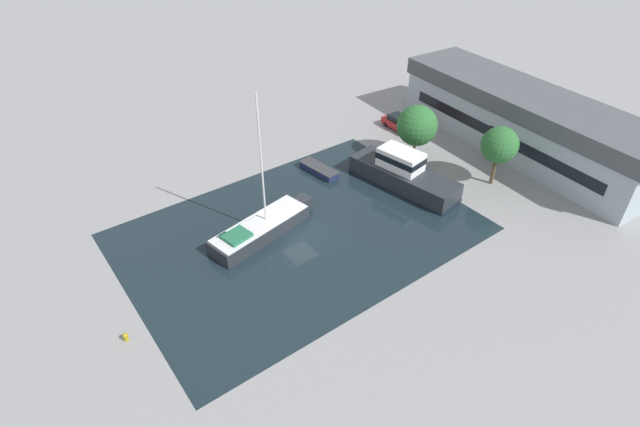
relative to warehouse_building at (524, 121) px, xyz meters
name	(u,v)px	position (x,y,z in m)	size (l,w,h in m)	color
ground_plane	(300,232)	(-2.16, -28.08, -3.34)	(440.00, 440.00, 0.00)	gray
water_canal	(300,232)	(-2.16, -28.08, -3.34)	(20.95, 29.66, 0.01)	black
warehouse_building	(524,121)	(0.00, 0.00, 0.00)	(30.57, 10.28, 6.60)	#99A8B2
quay_tree_near_building	(417,126)	(-5.15, -11.12, 0.69)	(4.22, 4.22, 6.15)	brown
quay_tree_by_water	(500,145)	(2.85, -8.21, 0.97)	(3.55, 3.55, 6.10)	brown
parked_car	(399,123)	(-11.37, -7.31, -2.52)	(4.43, 2.01, 1.63)	maroon
sailboat_moored	(262,227)	(-3.83, -30.87, -2.59)	(4.53, 10.83, 12.83)	#23282D
motor_cruiser	(403,174)	(-2.20, -15.68, -1.97)	(11.73, 5.32, 3.73)	#23282D
small_dinghy	(319,170)	(-9.07, -20.84, -2.98)	(4.70, 2.08, 0.70)	#19234C
mooring_bollard	(126,337)	(0.56, -44.39, -3.01)	(0.37, 0.37, 0.64)	olive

